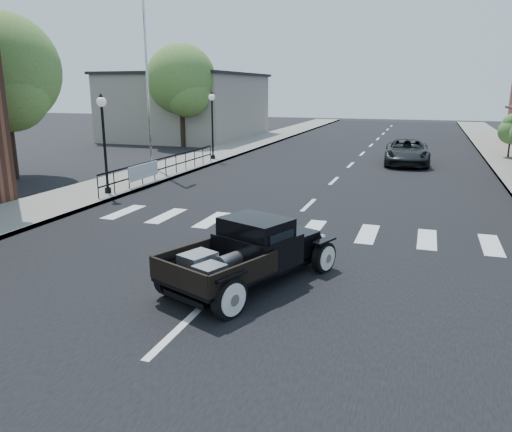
% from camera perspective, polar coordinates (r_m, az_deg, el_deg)
% --- Properties ---
extents(ground, '(120.00, 120.00, 0.00)m').
position_cam_1_polar(ground, '(11.29, -2.03, -6.52)').
color(ground, black).
rests_on(ground, ground).
extents(road, '(14.00, 80.00, 0.02)m').
position_cam_1_polar(road, '(25.45, 10.09, 5.10)').
color(road, black).
rests_on(road, ground).
extents(road_markings, '(12.00, 60.00, 0.06)m').
position_cam_1_polar(road_markings, '(20.60, 7.90, 2.99)').
color(road_markings, silver).
rests_on(road_markings, ground).
extents(sidewalk_left, '(3.00, 80.00, 0.15)m').
position_cam_1_polar(sidewalk_left, '(27.99, -7.44, 6.17)').
color(sidewalk_left, gray).
rests_on(sidewalk_left, ground).
extents(low_building_left, '(10.00, 12.00, 5.00)m').
position_cam_1_polar(low_building_left, '(42.27, -7.74, 12.21)').
color(low_building_left, '#ACA390').
rests_on(low_building_left, ground).
extents(railing, '(0.08, 10.00, 1.00)m').
position_cam_1_polar(railing, '(22.98, -10.29, 5.72)').
color(railing, black).
rests_on(railing, sidewalk_left).
extents(banner, '(0.04, 2.20, 0.60)m').
position_cam_1_polar(banner, '(21.26, -12.67, 4.37)').
color(banner, silver).
rests_on(banner, sidewalk_left).
extents(lamp_post_b, '(0.36, 0.36, 3.70)m').
position_cam_1_polar(lamp_post_b, '(19.61, -16.93, 7.85)').
color(lamp_post_b, black).
rests_on(lamp_post_b, sidewalk_left).
extents(lamp_post_c, '(0.36, 0.36, 3.70)m').
position_cam_1_polar(lamp_post_c, '(28.31, -5.01, 10.24)').
color(lamp_post_c, black).
rests_on(lamp_post_c, sidewalk_left).
extents(flagpole, '(0.12, 0.12, 12.30)m').
position_cam_1_polar(flagpole, '(25.51, -12.55, 19.19)').
color(flagpole, silver).
rests_on(flagpole, sidewalk_left).
extents(big_tree_near, '(4.95, 4.95, 7.28)m').
position_cam_1_polar(big_tree_near, '(25.19, -26.70, 12.03)').
color(big_tree_near, '#517733').
rests_on(big_tree_near, ground).
extents(big_tree_far, '(4.77, 4.77, 7.01)m').
position_cam_1_polar(big_tree_far, '(35.77, -8.49, 13.42)').
color(big_tree_far, '#517733').
rests_on(big_tree_far, ground).
extents(small_tree_e, '(1.43, 1.43, 2.39)m').
position_cam_1_polar(small_tree_e, '(32.37, 27.07, 8.10)').
color(small_tree_e, '#456E32').
rests_on(small_tree_e, sidewalk_right).
extents(hotrod_pickup, '(3.40, 4.61, 1.45)m').
position_cam_1_polar(hotrod_pickup, '(10.40, -0.69, -4.12)').
color(hotrod_pickup, black).
rests_on(hotrod_pickup, ground).
extents(second_car, '(2.51, 4.99, 1.36)m').
position_cam_1_polar(second_car, '(28.33, 16.86, 7.00)').
color(second_car, black).
rests_on(second_car, ground).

